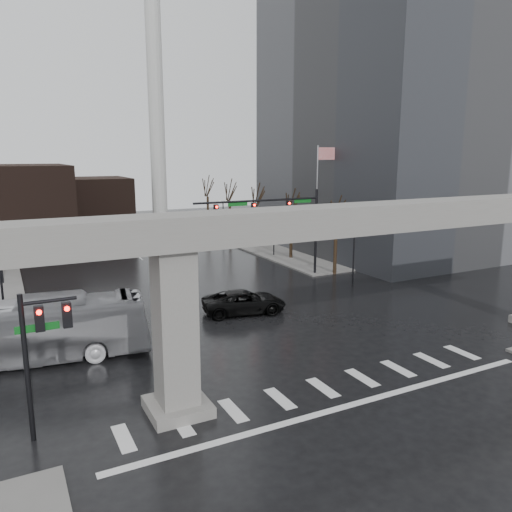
% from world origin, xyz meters
% --- Properties ---
extents(ground, '(160.00, 160.00, 0.00)m').
position_xyz_m(ground, '(0.00, 0.00, 0.00)').
color(ground, black).
rests_on(ground, ground).
extents(sidewalk_ne, '(28.00, 36.00, 0.15)m').
position_xyz_m(sidewalk_ne, '(26.00, 36.00, 0.07)').
color(sidewalk_ne, slate).
rests_on(sidewalk_ne, ground).
extents(elevated_guideway, '(48.00, 2.60, 8.70)m').
position_xyz_m(elevated_guideway, '(1.26, 0.00, 6.88)').
color(elevated_guideway, gray).
rests_on(elevated_guideway, ground).
extents(office_tower, '(22.00, 26.00, 42.00)m').
position_xyz_m(office_tower, '(28.00, 26.00, 21.00)').
color(office_tower, '#58585C').
rests_on(office_tower, ground).
extents(building_far_mid, '(10.00, 10.00, 8.00)m').
position_xyz_m(building_far_mid, '(-2.00, 52.00, 4.00)').
color(building_far_mid, black).
rests_on(building_far_mid, ground).
extents(smokestack, '(3.60, 3.60, 30.00)m').
position_xyz_m(smokestack, '(6.00, 46.00, 13.35)').
color(smokestack, beige).
rests_on(smokestack, ground).
extents(signal_mast_arm, '(12.12, 0.43, 8.00)m').
position_xyz_m(signal_mast_arm, '(8.99, 18.80, 5.83)').
color(signal_mast_arm, black).
rests_on(signal_mast_arm, ground).
extents(signal_left_pole, '(2.30, 0.30, 6.00)m').
position_xyz_m(signal_left_pole, '(-12.25, 0.50, 4.07)').
color(signal_left_pole, black).
rests_on(signal_left_pole, ground).
extents(flagpole_assembly, '(2.06, 0.12, 12.00)m').
position_xyz_m(flagpole_assembly, '(15.29, 22.00, 7.53)').
color(flagpole_assembly, silver).
rests_on(flagpole_assembly, ground).
extents(lamp_right_0, '(1.22, 0.32, 5.11)m').
position_xyz_m(lamp_right_0, '(13.50, 14.00, 3.47)').
color(lamp_right_0, black).
rests_on(lamp_right_0, ground).
extents(lamp_right_1, '(1.22, 0.32, 5.11)m').
position_xyz_m(lamp_right_1, '(13.50, 28.00, 3.47)').
color(lamp_right_1, black).
rests_on(lamp_right_1, ground).
extents(lamp_right_2, '(1.22, 0.32, 5.11)m').
position_xyz_m(lamp_right_2, '(13.50, 42.00, 3.47)').
color(lamp_right_2, black).
rests_on(lamp_right_2, ground).
extents(lamp_left_0, '(1.22, 0.32, 5.11)m').
position_xyz_m(lamp_left_0, '(-13.50, 14.00, 3.47)').
color(lamp_left_0, black).
rests_on(lamp_left_0, ground).
extents(tree_right_0, '(1.09, 1.58, 7.50)m').
position_xyz_m(tree_right_0, '(14.53, 18.02, 2.79)').
color(tree_right_0, black).
rests_on(tree_right_0, ground).
extents(tree_right_1, '(1.09, 1.61, 7.67)m').
position_xyz_m(tree_right_1, '(14.53, 26.02, 2.85)').
color(tree_right_1, black).
rests_on(tree_right_1, ground).
extents(tree_right_2, '(1.10, 1.63, 7.85)m').
position_xyz_m(tree_right_2, '(14.53, 34.02, 2.91)').
color(tree_right_2, black).
rests_on(tree_right_2, ground).
extents(tree_right_3, '(1.11, 1.66, 8.02)m').
position_xyz_m(tree_right_3, '(14.53, 42.02, 2.98)').
color(tree_right_3, black).
rests_on(tree_right_3, ground).
extents(tree_right_4, '(1.12, 1.69, 8.19)m').
position_xyz_m(tree_right_4, '(14.53, 50.02, 3.04)').
color(tree_right_4, black).
rests_on(tree_right_4, ground).
extents(pickup_truck, '(6.34, 3.81, 1.65)m').
position_xyz_m(pickup_truck, '(1.71, 11.24, 0.82)').
color(pickup_truck, black).
rests_on(pickup_truck, ground).
extents(city_bus, '(12.96, 4.97, 3.52)m').
position_xyz_m(city_bus, '(-12.36, 8.89, 1.76)').
color(city_bus, '#AFAFB4').
rests_on(city_bus, ground).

